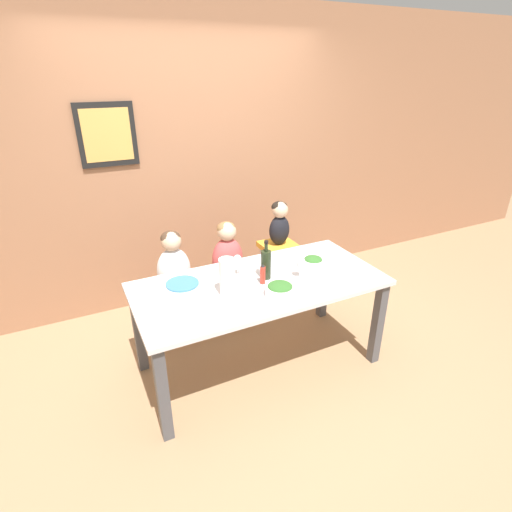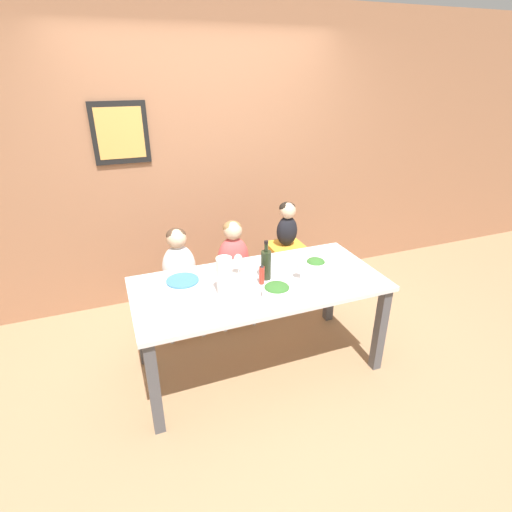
{
  "view_description": "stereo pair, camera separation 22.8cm",
  "coord_description": "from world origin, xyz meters",
  "views": [
    {
      "loc": [
        -1.14,
        -2.25,
        2.15
      ],
      "look_at": [
        0.0,
        0.06,
        0.93
      ],
      "focal_mm": 28.0,
      "sensor_mm": 36.0,
      "label": 1
    },
    {
      "loc": [
        -0.93,
        -2.34,
        2.15
      ],
      "look_at": [
        0.0,
        0.06,
        0.93
      ],
      "focal_mm": 28.0,
      "sensor_mm": 36.0,
      "label": 2
    }
  ],
  "objects": [
    {
      "name": "ground_plane",
      "position": [
        0.0,
        0.0,
        0.0
      ],
      "size": [
        14.0,
        14.0,
        0.0
      ],
      "primitive_type": "plane",
      "color": "#9E7A56"
    },
    {
      "name": "wall_back",
      "position": [
        -0.0,
        1.37,
        1.35
      ],
      "size": [
        10.0,
        0.09,
        2.7
      ],
      "color": "#9E6B4C",
      "rests_on": "ground_plane"
    },
    {
      "name": "dining_table",
      "position": [
        0.0,
        0.0,
        0.65
      ],
      "size": [
        1.8,
        0.85,
        0.75
      ],
      "color": "silver",
      "rests_on": "ground_plane"
    },
    {
      "name": "chair_far_left",
      "position": [
        -0.46,
        0.66,
        0.37
      ],
      "size": [
        0.37,
        0.37,
        0.44
      ],
      "color": "silver",
      "rests_on": "ground_plane"
    },
    {
      "name": "chair_far_center",
      "position": [
        0.02,
        0.66,
        0.37
      ],
      "size": [
        0.37,
        0.37,
        0.44
      ],
      "color": "silver",
      "rests_on": "ground_plane"
    },
    {
      "name": "chair_right_highchair",
      "position": [
        0.53,
        0.66,
        0.52
      ],
      "size": [
        0.31,
        0.31,
        0.68
      ],
      "color": "silver",
      "rests_on": "ground_plane"
    },
    {
      "name": "person_child_left",
      "position": [
        -0.46,
        0.66,
        0.71
      ],
      "size": [
        0.28,
        0.2,
        0.54
      ],
      "color": "silver",
      "rests_on": "chair_far_left"
    },
    {
      "name": "person_child_center",
      "position": [
        0.02,
        0.66,
        0.71
      ],
      "size": [
        0.28,
        0.2,
        0.54
      ],
      "color": "#C64C4C",
      "rests_on": "chair_far_center"
    },
    {
      "name": "person_baby_right",
      "position": [
        0.53,
        0.66,
        0.9
      ],
      "size": [
        0.19,
        0.15,
        0.4
      ],
      "color": "black",
      "rests_on": "chair_right_highchair"
    },
    {
      "name": "wine_bottle",
      "position": [
        0.07,
        0.04,
        0.86
      ],
      "size": [
        0.07,
        0.07,
        0.3
      ],
      "color": "#232D19",
      "rests_on": "dining_table"
    },
    {
      "name": "paper_towel_roll",
      "position": [
        -0.27,
        -0.06,
        0.88
      ],
      "size": [
        0.11,
        0.11,
        0.27
      ],
      "color": "white",
      "rests_on": "dining_table"
    },
    {
      "name": "wine_glass_near",
      "position": [
        0.3,
        -0.07,
        0.86
      ],
      "size": [
        0.07,
        0.07,
        0.16
      ],
      "color": "white",
      "rests_on": "dining_table"
    },
    {
      "name": "wine_glass_far",
      "position": [
        -0.1,
        0.17,
        0.86
      ],
      "size": [
        0.07,
        0.07,
        0.16
      ],
      "color": "white",
      "rests_on": "dining_table"
    },
    {
      "name": "salad_bowl_large",
      "position": [
        0.04,
        -0.23,
        0.79
      ],
      "size": [
        0.2,
        0.2,
        0.09
      ],
      "color": "white",
      "rests_on": "dining_table"
    },
    {
      "name": "salad_bowl_small",
      "position": [
        0.47,
        0.03,
        0.79
      ],
      "size": [
        0.16,
        0.16,
        0.09
      ],
      "color": "white",
      "rests_on": "dining_table"
    },
    {
      "name": "dinner_plate_front_left",
      "position": [
        -0.55,
        -0.18,
        0.75
      ],
      "size": [
        0.24,
        0.24,
        0.01
      ],
      "color": "silver",
      "rests_on": "dining_table"
    },
    {
      "name": "dinner_plate_back_left",
      "position": [
        -0.51,
        0.21,
        0.75
      ],
      "size": [
        0.24,
        0.24,
        0.01
      ],
      "color": "teal",
      "rests_on": "dining_table"
    },
    {
      "name": "condiment_bottle_hot_sauce",
      "position": [
        0.01,
        -0.03,
        0.82
      ],
      "size": [
        0.04,
        0.04,
        0.15
      ],
      "color": "red",
      "rests_on": "dining_table"
    }
  ]
}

